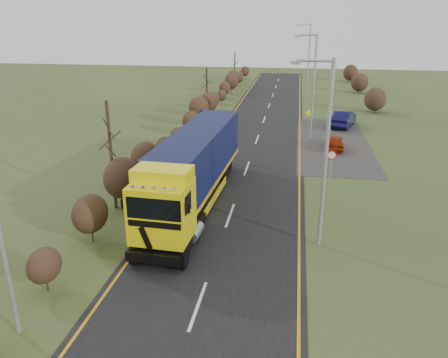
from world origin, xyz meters
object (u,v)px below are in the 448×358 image
lorry (194,166)px  speed_sign (331,161)px  car_red_hatchback (334,142)px  car_blue_sedan (344,119)px  streetlight_near (324,149)px

lorry → speed_sign: bearing=33.2°
lorry → car_red_hatchback: (8.69, 12.99, -1.75)m
lorry → car_red_hatchback: lorry is taller
lorry → car_blue_sedan: 23.48m
lorry → car_blue_sedan: size_ratio=3.15×
lorry → car_blue_sedan: bearing=67.1°
lorry → streetlight_near: streetlight_near is taller
car_blue_sedan → speed_sign: speed_sign is taller
speed_sign → lorry: bearing=-149.5°
car_red_hatchback → car_blue_sedan: car_blue_sedan is taller
lorry → speed_sign: size_ratio=6.62×
streetlight_near → speed_sign: (1.10, 8.29, -3.13)m
car_blue_sedan → streetlight_near: (-3.41, -24.80, 3.92)m
car_red_hatchback → streetlight_near: size_ratio=0.41×
car_red_hatchback → car_blue_sedan: bearing=-99.0°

